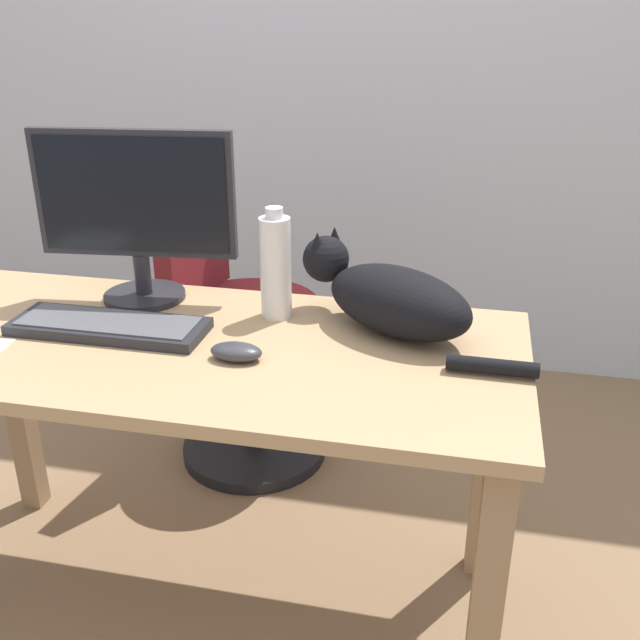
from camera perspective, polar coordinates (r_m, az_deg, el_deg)
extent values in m
plane|color=#846647|center=(2.03, -8.52, -20.84)|extent=(8.00, 8.00, 0.00)
cube|color=silver|center=(2.92, 0.89, 21.43)|extent=(6.00, 0.04, 2.60)
cube|color=tan|center=(1.61, -10.06, -2.15)|extent=(1.45, 0.64, 0.03)
cube|color=#977752|center=(1.51, 12.86, -21.63)|extent=(0.06, 0.06, 0.71)
cube|color=#977752|center=(2.28, -22.65, -6.00)|extent=(0.06, 0.06, 0.71)
cube|color=#977752|center=(1.92, 12.99, -10.57)|extent=(0.06, 0.06, 0.71)
cylinder|color=black|center=(2.53, -5.14, -9.92)|extent=(0.48, 0.48, 0.04)
cylinder|color=black|center=(2.41, -5.34, -5.40)|extent=(0.06, 0.06, 0.50)
cylinder|color=maroon|center=(2.29, -5.60, 0.70)|extent=(0.44, 0.44, 0.06)
cube|color=maroon|center=(2.29, -10.05, 6.64)|extent=(0.11, 0.36, 0.40)
cylinder|color=#232328|center=(1.86, -13.61, 1.87)|extent=(0.20, 0.20, 0.01)
cylinder|color=#232328|center=(1.84, -13.78, 3.54)|extent=(0.04, 0.04, 0.10)
cube|color=#232328|center=(1.78, -14.40, 9.58)|extent=(0.48, 0.08, 0.30)
cube|color=black|center=(1.77, -14.56, 9.46)|extent=(0.45, 0.05, 0.27)
cube|color=#232328|center=(1.69, -16.26, -0.51)|extent=(0.44, 0.15, 0.02)
cube|color=#515156|center=(1.68, -16.31, -0.07)|extent=(0.40, 0.12, 0.00)
ellipsoid|color=black|center=(1.60, 6.19, 1.46)|extent=(0.40, 0.33, 0.15)
sphere|color=black|center=(1.71, 0.47, 4.82)|extent=(0.11, 0.11, 0.11)
cone|color=black|center=(1.67, -0.21, 6.18)|extent=(0.04, 0.04, 0.04)
cone|color=black|center=(1.71, 1.15, 6.63)|extent=(0.04, 0.04, 0.04)
cylinder|color=black|center=(1.47, 13.39, -3.56)|extent=(0.18, 0.03, 0.03)
ellipsoid|color=#333338|center=(1.50, -6.60, -2.49)|extent=(0.11, 0.06, 0.04)
cylinder|color=silver|center=(1.67, -3.51, 4.09)|extent=(0.07, 0.07, 0.24)
cylinder|color=silver|center=(1.63, -3.63, 8.42)|extent=(0.04, 0.04, 0.02)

